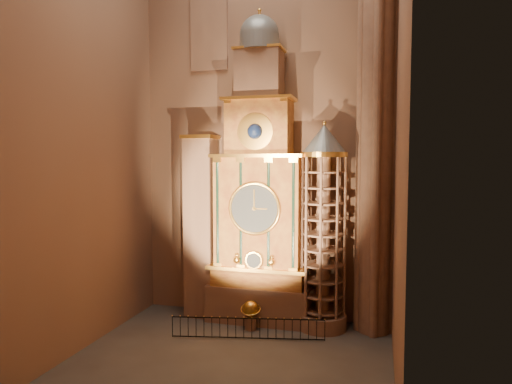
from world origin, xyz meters
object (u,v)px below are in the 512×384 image
(stair_turret, at_px, (323,229))
(iron_railing, at_px, (248,328))
(astronomical_clock, at_px, (259,200))
(celestial_globe, at_px, (251,312))
(portrait_tower, at_px, (201,225))

(stair_turret, height_order, iron_railing, stair_turret)
(astronomical_clock, xyz_separation_m, celestial_globe, (-0.09, -1.41, -5.76))
(portrait_tower, height_order, celestial_globe, portrait_tower)
(portrait_tower, bearing_deg, celestial_globe, -23.27)
(stair_turret, relative_size, celestial_globe, 7.05)
(celestial_globe, bearing_deg, astronomical_clock, 86.39)
(portrait_tower, bearing_deg, iron_railing, -37.99)
(iron_railing, bearing_deg, portrait_tower, 142.01)
(celestial_globe, distance_m, iron_railing, 1.41)
(celestial_globe, bearing_deg, portrait_tower, 156.73)
(astronomical_clock, height_order, celestial_globe, astronomical_clock)
(astronomical_clock, bearing_deg, stair_turret, -4.30)
(portrait_tower, xyz_separation_m, celestial_globe, (3.31, -1.42, -4.23))
(astronomical_clock, xyz_separation_m, stair_turret, (3.50, -0.26, -1.41))
(stair_turret, distance_m, celestial_globe, 5.75)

